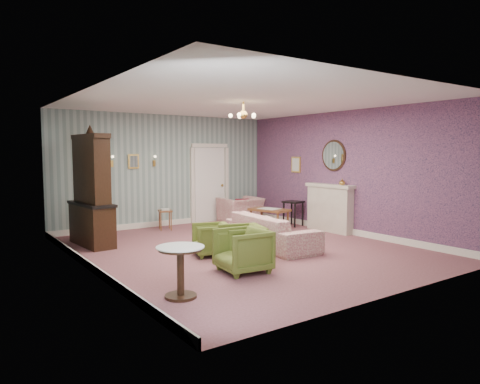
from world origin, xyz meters
TOP-DOWN VIEW (x-y plane):
  - floor at (0.00, 0.00)m, footprint 7.00×7.00m
  - ceiling at (0.00, 0.00)m, footprint 7.00×7.00m
  - wall_back at (0.00, 3.50)m, footprint 6.00×0.00m
  - wall_front at (0.00, -3.50)m, footprint 6.00×0.00m
  - wall_left at (-3.00, 0.00)m, footprint 0.00×7.00m
  - wall_right at (3.00, 0.00)m, footprint 0.00×7.00m
  - wall_right_floral at (2.98, 0.00)m, footprint 0.00×7.00m
  - door at (1.30, 3.46)m, footprint 1.12×0.12m
  - olive_chair_a at (-1.00, -1.41)m, footprint 0.78×0.82m
  - olive_chair_b at (-0.63, -0.87)m, footprint 0.84×0.86m
  - olive_chair_c at (-0.81, -0.13)m, footprint 0.78×0.81m
  - sofa_chintz at (0.58, -0.17)m, footprint 0.84×2.31m
  - wingback_chair at (1.88, 2.79)m, footprint 1.06×0.69m
  - dresser at (-2.37, 2.09)m, footprint 0.62×1.49m
  - fireplace at (2.86, 0.40)m, footprint 0.30×1.40m
  - mantel_vase at (2.84, 0.00)m, footprint 0.15×0.15m
  - oval_mirror at (2.96, 0.40)m, footprint 0.04×0.76m
  - framed_print at (2.97, 1.75)m, footprint 0.04×0.34m
  - coffee_table at (1.94, 1.59)m, footprint 0.78×1.09m
  - side_table_black at (2.65, 1.49)m, footprint 0.53×0.53m
  - pedestal_table at (-2.40, -1.96)m, footprint 0.72×0.72m
  - nesting_table at (-0.32, 2.92)m, footprint 0.43×0.49m
  - gilt_mirror_back at (-0.90, 3.46)m, footprint 0.28×0.06m
  - sconce_left at (-1.45, 3.44)m, footprint 0.16×0.12m
  - sconce_right at (-0.35, 3.44)m, footprint 0.16×0.12m
  - chandelier at (0.00, 0.00)m, footprint 0.56×0.56m
  - burgundy_cushion at (1.83, 2.64)m, footprint 0.41×0.28m

SIDE VIEW (x-z plane):
  - floor at x=0.00m, z-range 0.00..0.00m
  - coffee_table at x=1.94m, z-range 0.00..0.51m
  - nesting_table at x=-0.32m, z-range 0.00..0.54m
  - side_table_black at x=2.65m, z-range 0.00..0.66m
  - olive_chair_c at x=-0.81m, z-range 0.00..0.66m
  - pedestal_table at x=-2.40m, z-range 0.00..0.69m
  - olive_chair_b at x=-0.63m, z-range 0.00..0.72m
  - olive_chair_a at x=-1.00m, z-range 0.00..0.77m
  - sofa_chintz at x=0.58m, z-range 0.00..0.89m
  - wingback_chair at x=1.88m, z-range 0.00..0.92m
  - burgundy_cushion at x=1.83m, z-range 0.28..0.68m
  - fireplace at x=2.86m, z-range 0.00..1.16m
  - door at x=1.30m, z-range 0.00..2.16m
  - dresser at x=-2.37m, z-range 0.00..2.43m
  - mantel_vase at x=2.84m, z-range 1.16..1.31m
  - wall_back at x=0.00m, z-range -1.55..4.45m
  - wall_front at x=0.00m, z-range -1.55..4.45m
  - wall_left at x=-3.00m, z-range -2.05..4.95m
  - wall_right at x=3.00m, z-range -2.05..4.95m
  - wall_right_floral at x=2.98m, z-range -2.05..4.95m
  - framed_print at x=2.97m, z-range 1.39..1.81m
  - gilt_mirror_back at x=-0.90m, z-range 1.52..1.88m
  - sconce_left at x=-1.45m, z-range 1.55..1.85m
  - sconce_right at x=-0.35m, z-range 1.55..1.85m
  - oval_mirror at x=2.96m, z-range 1.43..2.27m
  - chandelier at x=0.00m, z-range 2.45..2.81m
  - ceiling at x=0.00m, z-range 2.90..2.90m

